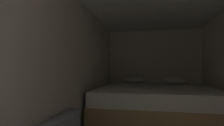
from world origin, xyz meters
name	(u,v)px	position (x,y,z in m)	size (l,w,h in m)	color
wall_back	(154,73)	(0.00, 4.26, 1.07)	(2.32, 0.05, 2.13)	beige
wall_left	(68,76)	(-1.13, 1.80, 1.07)	(0.05, 4.88, 2.13)	beige
bed	(156,109)	(0.00, 3.18, 0.41)	(2.10, 2.03, 0.97)	tan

